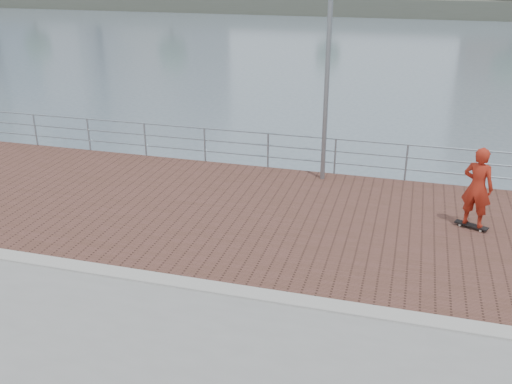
# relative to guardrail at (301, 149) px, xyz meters

# --- Properties ---
(water) EXTENTS (400.00, 400.00, 0.00)m
(water) POSITION_rel_guardrail_xyz_m (-0.00, -7.00, -2.69)
(water) COLOR slate
(water) RESTS_ON ground
(brick_lane) EXTENTS (40.00, 6.80, 0.02)m
(brick_lane) POSITION_rel_guardrail_xyz_m (-0.00, -3.40, -0.68)
(brick_lane) COLOR brown
(brick_lane) RESTS_ON seawall
(curb) EXTENTS (40.00, 0.40, 0.06)m
(curb) POSITION_rel_guardrail_xyz_m (-0.00, -7.00, -0.66)
(curb) COLOR #B7B5AD
(curb) RESTS_ON seawall
(guardrail) EXTENTS (39.06, 0.06, 1.13)m
(guardrail) POSITION_rel_guardrail_xyz_m (0.00, 0.00, 0.00)
(guardrail) COLOR #8C9EA8
(guardrail) RESTS_ON brick_lane
(street_lamp) EXTENTS (0.49, 1.43, 6.74)m
(street_lamp) POSITION_rel_guardrail_xyz_m (0.75, -0.99, 4.10)
(street_lamp) COLOR gray
(street_lamp) RESTS_ON brick_lane
(skateboard) EXTENTS (0.79, 0.49, 0.09)m
(skateboard) POSITION_rel_guardrail_xyz_m (4.74, -2.79, -0.60)
(skateboard) COLOR black
(skateboard) RESTS_ON brick_lane
(skateboarder) EXTENTS (0.83, 0.71, 1.94)m
(skateboarder) POSITION_rel_guardrail_xyz_m (4.74, -2.79, 0.38)
(skateboarder) COLOR #AE2817
(skateboarder) RESTS_ON skateboard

